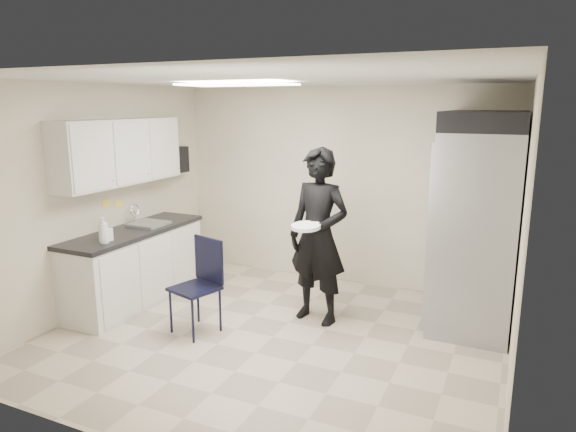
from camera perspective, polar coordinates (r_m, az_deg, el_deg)
The scene contains 21 objects.
floor at distance 5.48m, azimuth -1.67°, elevation -13.26°, with size 4.50×4.50×0.00m, color #B7A790.
ceiling at distance 4.95m, azimuth -1.87°, elevation 15.01°, with size 4.50×4.50×0.00m, color silver.
back_wall at distance 6.88m, azimuth 5.64°, elevation 3.34°, with size 4.50×4.50×0.00m, color beige.
left_wall at distance 6.37m, azimuth -20.25°, elevation 1.91°, with size 4.00×4.00×0.00m, color beige.
right_wall at distance 4.56m, azimuth 24.53°, elevation -2.35°, with size 4.00×4.00×0.00m, color beige.
ceiling_panel at distance 5.59m, azimuth -5.68°, elevation 14.35°, with size 1.20×0.60×0.02m, color white.
lower_counter at distance 6.51m, azimuth -16.56°, elevation -5.51°, with size 0.60×1.90×0.86m, color silver.
countertop at distance 6.39m, azimuth -16.81°, elevation -1.62°, with size 0.64×1.95×0.05m, color black.
sink at distance 6.56m, azimuth -15.24°, elevation -1.30°, with size 0.42×0.40×0.14m, color gray.
faucet at distance 6.66m, azimuth -16.64°, elevation 0.13°, with size 0.02×0.02×0.24m, color silver.
upper_cabinets at distance 6.32m, azimuth -18.20°, elevation 6.80°, with size 0.35×1.80×0.75m, color silver.
towel_dispenser at distance 7.26m, azimuth -12.33°, elevation 6.14°, with size 0.22×0.30×0.35m, color black.
notice_sticker_left at distance 6.45m, azimuth -19.54°, elevation 1.36°, with size 0.00×0.12×0.07m, color yellow.
notice_sticker_right at distance 6.60m, azimuth -18.32°, elevation 1.33°, with size 0.00×0.12×0.07m, color yellow.
commercial_fridge at distance 5.87m, azimuth 20.33°, elevation -1.43°, with size 0.80×1.35×2.10m, color gray.
fridge_compressor at distance 5.72m, azimuth 21.20°, elevation 9.83°, with size 0.80×1.35×0.20m, color black.
folding_chair at distance 5.49m, azimuth -10.33°, elevation -7.94°, with size 0.43×0.43×0.97m, color black.
man_tuxedo at distance 5.58m, azimuth 3.40°, elevation -2.28°, with size 0.71×0.47×1.93m, color black.
bucket_lid at distance 5.33m, azimuth 2.02°, elevation -1.17°, with size 0.31×0.31×0.04m, color white.
soap_bottle_a at distance 5.81m, azimuth -19.83°, elevation -1.47°, with size 0.11×0.11×0.29m, color white.
soap_bottle_b at distance 5.90m, azimuth -19.50°, elevation -1.65°, with size 0.09×0.10×0.21m, color silver.
Camera 1 is at (2.19, -4.43, 2.37)m, focal length 32.00 mm.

